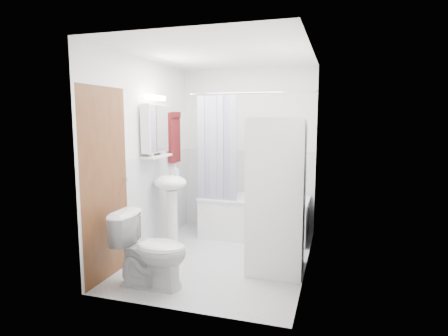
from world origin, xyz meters
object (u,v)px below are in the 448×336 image
(sink, at_px, (171,194))
(washer_dryer, at_px, (277,195))
(bathtub, at_px, (255,215))
(toilet, at_px, (151,250))

(sink, bearing_deg, washer_dryer, -14.00)
(bathtub, xyz_separation_m, toilet, (-0.65, -1.84, 0.05))
(washer_dryer, bearing_deg, sink, 163.87)
(toilet, bearing_deg, sink, 14.55)
(bathtub, bearing_deg, toilet, -109.54)
(washer_dryer, distance_m, toilet, 1.44)
(bathtub, bearing_deg, sink, -143.10)
(washer_dryer, bearing_deg, bathtub, 111.65)
(bathtub, distance_m, toilet, 1.95)
(sink, height_order, washer_dryer, washer_dryer)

